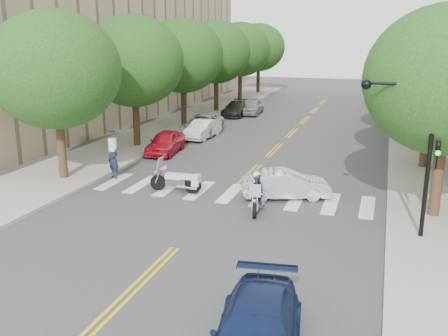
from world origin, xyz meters
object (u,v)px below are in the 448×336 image
at_px(motorcycle_police, 256,193).
at_px(motorcycle_parked, 180,181).
at_px(officer_standing, 113,159).
at_px(convertible, 286,184).
at_px(sedan_blue, 256,335).

relative_size(motorcycle_police, motorcycle_parked, 0.84).
bearing_deg(officer_standing, convertible, 22.71).
relative_size(motorcycle_parked, convertible, 0.64).
relative_size(motorcycle_parked, sedan_blue, 0.53).
bearing_deg(sedan_blue, convertible, 90.76).
xyz_separation_m(officer_standing, convertible, (9.08, -0.42, -0.35)).
distance_m(convertible, sedan_blue, 11.90).
relative_size(motorcycle_parked, officer_standing, 1.27).
bearing_deg(motorcycle_police, sedan_blue, 94.09).
relative_size(motorcycle_police, convertible, 0.54).
distance_m(motorcycle_parked, sedan_blue, 12.86).
relative_size(officer_standing, sedan_blue, 0.42).
height_order(motorcycle_police, motorcycle_parked, motorcycle_police).
bearing_deg(motorcycle_parked, sedan_blue, -149.90).
xyz_separation_m(motorcycle_parked, sedan_blue, (6.58, -11.04, 0.12)).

